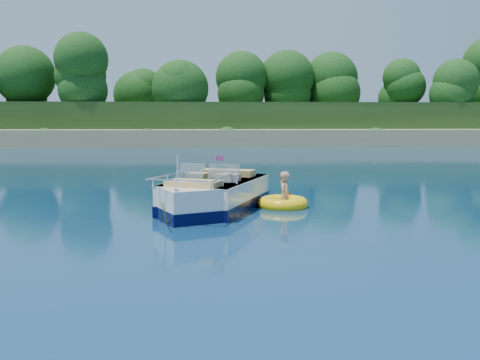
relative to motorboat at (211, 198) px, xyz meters
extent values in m
plane|color=#092141|center=(0.25, -2.11, -0.36)|extent=(160.00, 160.00, 0.00)
cube|color=#948356|center=(0.25, 35.89, 0.14)|extent=(170.00, 8.00, 2.00)
cube|color=black|center=(0.25, 62.89, 0.64)|extent=(170.00, 56.00, 6.00)
cylinder|color=black|center=(-17.75, 38.39, 2.74)|extent=(0.44, 0.44, 3.20)
sphere|color=black|center=(-17.75, 38.39, 5.78)|extent=(5.28, 5.28, 5.28)
cylinder|color=black|center=(0.25, 39.89, 2.94)|extent=(0.44, 0.44, 3.60)
sphere|color=black|center=(0.25, 39.89, 6.36)|extent=(5.94, 5.94, 5.94)
cylinder|color=black|center=(20.25, 37.89, 2.44)|extent=(0.44, 0.44, 2.60)
sphere|color=black|center=(20.25, 37.89, 4.91)|extent=(4.29, 4.29, 4.29)
cube|color=white|center=(0.14, 0.35, -0.06)|extent=(3.19, 4.19, 1.04)
cube|color=white|center=(-0.50, -1.30, -0.06)|extent=(1.84, 1.84, 1.04)
cube|color=black|center=(0.14, 0.35, -0.21)|extent=(3.23, 4.24, 0.30)
cube|color=black|center=(-0.50, -1.30, -0.21)|extent=(1.88, 1.88, 0.30)
cube|color=tan|center=(0.24, 0.63, 0.23)|extent=(2.42, 3.01, 0.10)
cube|color=white|center=(0.14, 0.35, 0.43)|extent=(3.22, 4.21, 0.06)
cube|color=black|center=(0.87, 2.26, -0.02)|extent=(0.63, 0.52, 0.89)
cube|color=#8C9EA5|center=(-0.53, -0.13, 0.71)|extent=(0.80, 0.60, 0.48)
cube|color=#8C9EA5|center=(0.30, -0.45, 0.71)|extent=(0.81, 0.43, 0.48)
cube|color=tan|center=(-0.37, 0.28, 0.46)|extent=(0.70, 0.70, 0.39)
cube|color=tan|center=(0.46, -0.04, 0.46)|extent=(0.70, 0.70, 0.39)
cube|color=tan|center=(0.49, 1.27, 0.46)|extent=(1.63, 1.06, 0.38)
cube|color=tan|center=(-0.43, -1.12, 0.44)|extent=(1.48, 1.16, 0.34)
cylinder|color=white|center=(-0.77, -2.00, 0.87)|extent=(0.04, 0.04, 0.84)
cube|color=red|center=(0.22, -0.42, 1.11)|extent=(0.21, 0.09, 0.14)
cube|color=silver|center=(-0.79, -2.04, 0.49)|extent=(0.11, 0.09, 0.05)
cylinder|color=gold|center=(-1.05, -2.31, -0.02)|extent=(0.04, 1.07, 0.76)
torus|color=yellow|center=(2.02, 0.57, -0.27)|extent=(1.79, 1.79, 0.38)
torus|color=red|center=(2.02, 0.57, -0.25)|extent=(1.47, 1.47, 0.13)
imported|color=tan|center=(2.07, 0.55, -0.36)|extent=(0.49, 0.86, 1.60)
camera|label=1|loc=(0.01, -14.30, 2.14)|focal=40.00mm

